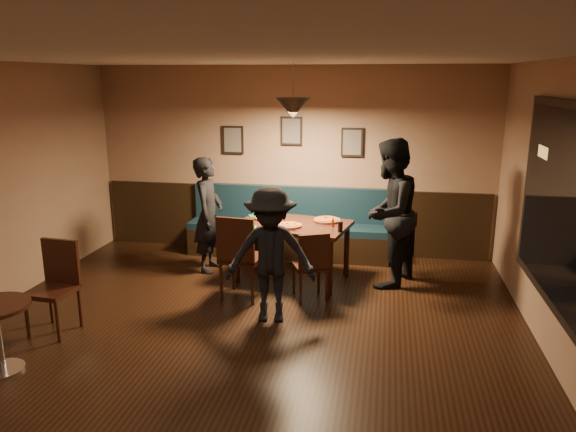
% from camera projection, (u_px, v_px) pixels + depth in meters
% --- Properties ---
extents(floor, '(7.00, 7.00, 0.00)m').
position_uv_depth(floor, '(229.00, 359.00, 5.23)').
color(floor, black).
rests_on(floor, ground).
extents(ceiling, '(7.00, 7.00, 0.00)m').
position_uv_depth(ceiling, '(220.00, 55.00, 4.54)').
color(ceiling, silver).
rests_on(ceiling, ground).
extents(wall_back, '(6.00, 0.00, 6.00)m').
position_uv_depth(wall_back, '(292.00, 161.00, 8.22)').
color(wall_back, '#8C704F').
rests_on(wall_back, ground).
extents(wainscot, '(5.88, 0.06, 1.00)m').
position_uv_depth(wainscot, '(291.00, 219.00, 8.42)').
color(wainscot, black).
rests_on(wainscot, ground).
extents(booth_bench, '(3.00, 0.60, 1.00)m').
position_uv_depth(booth_bench, '(288.00, 224.00, 8.16)').
color(booth_bench, '#0F232D').
rests_on(booth_bench, ground).
extents(window_frame, '(0.06, 2.56, 1.86)m').
position_uv_depth(window_frame, '(563.00, 208.00, 4.82)').
color(window_frame, black).
rests_on(window_frame, wall_right).
extents(window_glass, '(0.00, 2.40, 2.40)m').
position_uv_depth(window_glass, '(559.00, 208.00, 4.83)').
color(window_glass, black).
rests_on(window_glass, wall_right).
extents(picture_left, '(0.32, 0.04, 0.42)m').
position_uv_depth(picture_left, '(233.00, 140.00, 8.28)').
color(picture_left, black).
rests_on(picture_left, wall_back).
extents(picture_center, '(0.32, 0.04, 0.42)m').
position_uv_depth(picture_center, '(291.00, 131.00, 8.08)').
color(picture_center, black).
rests_on(picture_center, wall_back).
extents(picture_right, '(0.32, 0.04, 0.42)m').
position_uv_depth(picture_right, '(352.00, 142.00, 7.96)').
color(picture_right, black).
rests_on(picture_right, wall_back).
extents(pendant_lamp, '(0.44, 0.44, 0.25)m').
position_uv_depth(pendant_lamp, '(293.00, 108.00, 6.78)').
color(pendant_lamp, black).
rests_on(pendant_lamp, ceiling).
extents(dining_table, '(1.58, 1.18, 0.77)m').
position_uv_depth(dining_table, '(293.00, 251.00, 7.24)').
color(dining_table, black).
rests_on(dining_table, floor).
extents(chair_near_left, '(0.51, 0.51, 1.05)m').
position_uv_depth(chair_near_left, '(242.00, 256.00, 6.59)').
color(chair_near_left, black).
rests_on(chair_near_left, floor).
extents(chair_near_right, '(0.50, 0.50, 0.85)m').
position_uv_depth(chair_near_right, '(310.00, 264.00, 6.59)').
color(chair_near_right, black).
rests_on(chair_near_right, floor).
extents(diner_left, '(0.38, 0.58, 1.59)m').
position_uv_depth(diner_left, '(209.00, 215.00, 7.48)').
color(diner_left, black).
rests_on(diner_left, floor).
extents(diner_right, '(1.03, 1.13, 1.89)m').
position_uv_depth(diner_right, '(389.00, 213.00, 6.91)').
color(diner_right, black).
rests_on(diner_right, floor).
extents(diner_front, '(1.03, 0.68, 1.50)m').
position_uv_depth(diner_front, '(271.00, 255.00, 5.91)').
color(diner_front, black).
rests_on(diner_front, floor).
extents(pizza_a, '(0.38, 0.38, 0.04)m').
position_uv_depth(pizza_a, '(266.00, 218.00, 7.36)').
color(pizza_a, '#C17224').
rests_on(pizza_a, dining_table).
extents(pizza_b, '(0.38, 0.38, 0.04)m').
position_uv_depth(pizza_b, '(289.00, 225.00, 6.98)').
color(pizza_b, '#C75925').
rests_on(pizza_b, dining_table).
extents(pizza_c, '(0.41, 0.41, 0.04)m').
position_uv_depth(pizza_c, '(327.00, 220.00, 7.23)').
color(pizza_c, '#C58625').
rests_on(pizza_c, dining_table).
extents(soda_glass, '(0.07, 0.07, 0.13)m').
position_uv_depth(soda_glass, '(340.00, 227.00, 6.74)').
color(soda_glass, black).
rests_on(soda_glass, dining_table).
extents(tabasco_bottle, '(0.03, 0.03, 0.12)m').
position_uv_depth(tabasco_bottle, '(333.00, 222.00, 6.97)').
color(tabasco_bottle, maroon).
rests_on(tabasco_bottle, dining_table).
extents(napkin_a, '(0.21, 0.21, 0.01)m').
position_uv_depth(napkin_a, '(255.00, 216.00, 7.53)').
color(napkin_a, '#1B662F').
rests_on(napkin_a, dining_table).
extents(napkin_b, '(0.17, 0.17, 0.01)m').
position_uv_depth(napkin_b, '(251.00, 227.00, 6.95)').
color(napkin_b, '#217C25').
rests_on(napkin_b, dining_table).
extents(cutlery_set, '(0.18, 0.03, 0.00)m').
position_uv_depth(cutlery_set, '(284.00, 230.00, 6.82)').
color(cutlery_set, silver).
rests_on(cutlery_set, dining_table).
extents(cafe_chair_far, '(0.46, 0.46, 0.97)m').
position_uv_depth(cafe_chair_far, '(51.00, 289.00, 5.67)').
color(cafe_chair_far, black).
rests_on(cafe_chair_far, floor).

